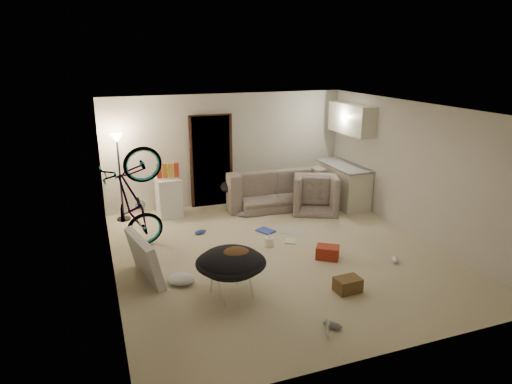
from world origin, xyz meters
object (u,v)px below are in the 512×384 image
object	(u,v)px
juicer	(269,241)
mini_fridge	(169,197)
floor_lamp	(118,159)
tv_box	(145,258)
sofa	(273,192)
bicycle	(135,223)
drink_case_a	(348,285)
saucer_chair	(231,268)
kitchen_counter	(343,185)
drink_case_b	(328,252)
armchair	(314,196)

from	to	relation	value
juicer	mini_fridge	bearing A→B (deg)	121.95
floor_lamp	tv_box	world-z (taller)	floor_lamp
sofa	mini_fridge	distance (m)	2.34
sofa	tv_box	size ratio (longest dim) A/B	2.07
sofa	juicer	world-z (taller)	sofa
bicycle	drink_case_a	bearing A→B (deg)	-138.30
saucer_chair	floor_lamp	bearing A→B (deg)	107.68
kitchen_counter	drink_case_b	xyz separation A→B (m)	(-1.74, -2.49, -0.33)
floor_lamp	juicer	bearing A→B (deg)	-44.89
armchair	juicer	bearing A→B (deg)	66.11
floor_lamp	kitchen_counter	world-z (taller)	floor_lamp
armchair	juicer	distance (m)	2.32
floor_lamp	drink_case_a	size ratio (longest dim) A/B	4.88
armchair	bicycle	distance (m)	4.05
saucer_chair	drink_case_a	distance (m)	1.73
kitchen_counter	mini_fridge	size ratio (longest dim) A/B	1.82
bicycle	floor_lamp	bearing A→B (deg)	-1.10
tv_box	drink_case_a	world-z (taller)	tv_box
saucer_chair	tv_box	world-z (taller)	saucer_chair
sofa	drink_case_a	size ratio (longest dim) A/B	5.97
kitchen_counter	drink_case_b	size ratio (longest dim) A/B	3.99
kitchen_counter	juicer	distance (m)	3.02
sofa	armchair	world-z (taller)	sofa
floor_lamp	armchair	distance (m)	4.24
mini_fridge	tv_box	distance (m)	2.85
saucer_chair	tv_box	distance (m)	1.44
drink_case_b	bicycle	bearing A→B (deg)	-171.52
sofa	drink_case_b	distance (m)	2.95
sofa	bicycle	xyz separation A→B (m)	(-3.19, -1.43, 0.18)
kitchen_counter	drink_case_a	bearing A→B (deg)	-119.27
drink_case_a	juicer	world-z (taller)	juicer
floor_lamp	drink_case_b	size ratio (longest dim) A/B	4.81
sofa	armchair	size ratio (longest dim) A/B	2.30
sofa	juicer	size ratio (longest dim) A/B	9.19
drink_case_b	kitchen_counter	bearing A→B (deg)	90.32
floor_lamp	drink_case_a	xyz separation A→B (m)	(2.82, -4.23, -1.20)
kitchen_counter	mini_fridge	xyz separation A→B (m)	(-3.88, 0.55, -0.03)
kitchen_counter	drink_case_a	xyz separation A→B (m)	(-2.01, -3.58, -0.33)
drink_case_a	kitchen_counter	bearing A→B (deg)	57.62
armchair	mini_fridge	size ratio (longest dim) A/B	1.17
bicycle	mini_fridge	distance (m)	1.75
armchair	drink_case_a	xyz separation A→B (m)	(-1.23, -3.46, -0.21)
armchair	drink_case_b	world-z (taller)	armchair
mini_fridge	drink_case_a	bearing A→B (deg)	-68.12
sofa	saucer_chair	world-z (taller)	saucer_chair
armchair	bicycle	world-z (taller)	bicycle
bicycle	mini_fridge	bearing A→B (deg)	-33.75
tv_box	juicer	bearing A→B (deg)	0.22
mini_fridge	saucer_chair	bearing A→B (deg)	-88.72
sofa	saucer_chair	xyz separation A→B (m)	(-2.10, -3.55, 0.10)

